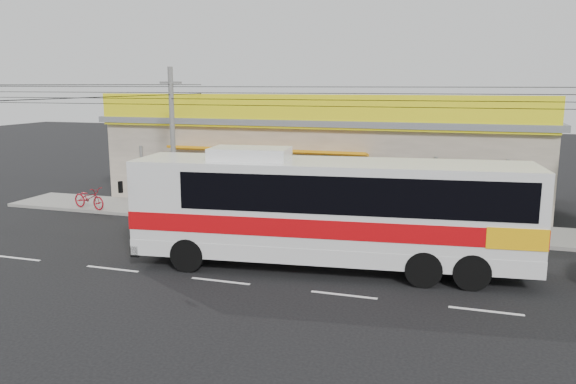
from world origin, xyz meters
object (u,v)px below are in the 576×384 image
(motorbike_red, at_px, (89,198))
(utility_pole, at_px, (171,95))
(coach_bus, at_px, (336,206))
(motorbike_dark, at_px, (143,200))

(motorbike_red, relative_size, utility_pole, 0.06)
(coach_bus, xyz_separation_m, motorbike_red, (-13.45, 4.85, -1.49))
(motorbike_dark, xyz_separation_m, utility_pole, (2.13, -0.67, 5.05))
(motorbike_red, xyz_separation_m, utility_pole, (4.91, -0.32, 5.03))
(motorbike_dark, bearing_deg, coach_bus, -108.15)
(motorbike_red, distance_m, motorbike_dark, 2.80)
(coach_bus, xyz_separation_m, utility_pole, (-8.54, 4.53, 3.54))
(coach_bus, distance_m, motorbike_red, 14.38)
(motorbike_dark, height_order, utility_pole, utility_pole)
(coach_bus, bearing_deg, motorbike_red, 153.74)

